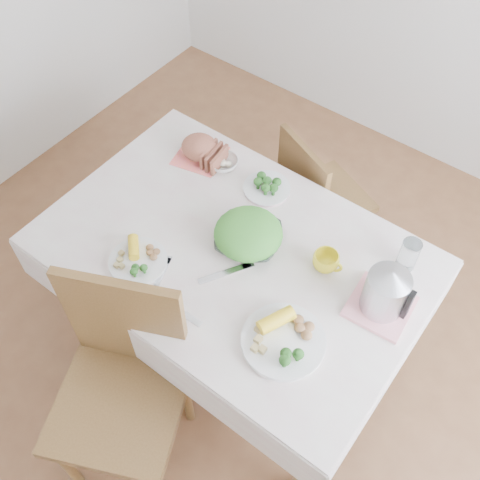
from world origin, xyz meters
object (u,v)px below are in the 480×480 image
Objects in this scene: dinner_plate_left at (138,261)px; dinner_plate_right at (283,341)px; yellow_mug at (326,261)px; electric_kettle at (386,290)px; chair_near at (121,410)px; salad_bowl at (248,239)px; dining_table at (234,300)px; chair_far at (327,191)px.

dinner_plate_right reaches higher than dinner_plate_left.
electric_kettle is (0.26, -0.03, 0.08)m from yellow_mug.
yellow_mug is 0.47× the size of electric_kettle.
chair_near is 0.57m from dinner_plate_left.
salad_bowl is 0.44m from dinner_plate_left.
yellow_mug is (0.33, 0.15, 0.43)m from dining_table.
dinner_plate_left is (-0.28, -0.33, -0.02)m from salad_bowl.
chair_far is 3.69× the size of dinner_plate_left.
dinner_plate_right is at bearing -123.63° from electric_kettle.
electric_kettle reaches higher than yellow_mug.
dining_table is at bearing -171.26° from electric_kettle.
chair_far is at bearing 90.75° from salad_bowl.
chair_near is 3.47× the size of dinner_plate_right.
dinner_plate_right is at bearing -29.07° from dining_table.
salad_bowl is at bearing 62.06° from chair_near.
dinner_plate_right is (0.40, 0.47, 0.31)m from chair_near.
dinner_plate_right is at bearing -81.39° from yellow_mug.
dinner_plate_right is 1.38× the size of electric_kettle.
salad_bowl is 0.32m from yellow_mug.
dinner_plate_left is 0.64m from dinner_plate_right.
dinner_plate_left is at bearing -132.96° from dining_table.
chair_near is at bearing -91.21° from dining_table.
electric_kettle is (0.59, 0.12, 0.51)m from dining_table.
chair_near reaches higher than dinner_plate_left.
dinner_plate_left is at bearing -130.44° from salad_bowl.
electric_kettle reaches higher than chair_near.
yellow_mug is (-0.05, 0.36, 0.03)m from dinner_plate_right.
dinner_plate_left is (-0.24, 0.41, 0.31)m from chair_near.
salad_bowl reaches higher than dinner_plate_right.
electric_kettle is at bearing 24.66° from dinner_plate_left.
yellow_mug is at bearing 35.44° from dinner_plate_left.
dinner_plate_right is 0.37m from yellow_mug.
dinner_plate_left is (-0.25, -0.27, 0.40)m from dining_table.
dining_table is at bearing -116.39° from salad_bowl.
chair_far reaches higher than dining_table.
yellow_mug is at bearing 170.87° from electric_kettle.
electric_kettle reaches higher than dinner_plate_right.
chair_near reaches higher than yellow_mug.
electric_kettle reaches higher than dinner_plate_left.
chair_near is at bearing 111.01° from chair_far.
salad_bowl is at bearing -176.74° from electric_kettle.
chair_near is 1.23× the size of chair_far.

